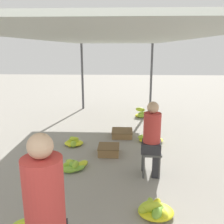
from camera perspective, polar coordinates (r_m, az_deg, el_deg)
canopy_post_back_left at (r=9.29m, az=-6.79°, el=7.97°), size 0.08×0.08×2.37m
canopy_post_back_right at (r=9.22m, az=8.95°, el=7.85°), size 0.08×0.08×2.37m
canopy_tarp at (r=5.31m, az=-0.04°, el=16.32°), size 2.91×8.00×0.04m
vendor_foreground at (r=2.36m, az=-14.89°, el=-22.48°), size 0.39×0.39×1.59m
stool at (r=4.54m, az=8.89°, el=-9.95°), size 0.34×0.34×0.45m
vendor_seated at (r=4.42m, az=9.33°, el=-5.80°), size 0.38×0.38×1.35m
banana_pile_left_1 at (r=4.87m, az=-8.86°, el=-11.99°), size 0.52×0.52×0.17m
banana_pile_left_2 at (r=5.96m, az=-8.78°, el=-6.87°), size 0.44×0.45×0.20m
banana_pile_right_0 at (r=8.28m, az=6.71°, el=-0.47°), size 0.47×0.42×0.32m
banana_pile_right_1 at (r=3.70m, az=9.71°, el=-21.10°), size 0.53×0.51×0.22m
banana_pile_right_2 at (r=6.18m, az=8.73°, el=-6.15°), size 0.64×0.66×0.17m
crate_near at (r=5.41m, az=-0.76°, el=-8.67°), size 0.45×0.45×0.19m
crate_mid at (r=6.45m, az=2.33°, el=-4.88°), size 0.53×0.53×0.17m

